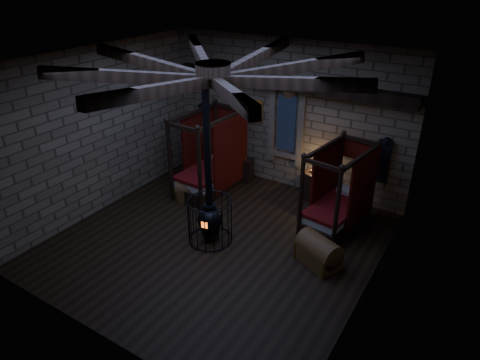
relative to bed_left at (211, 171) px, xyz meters
The scene contains 8 objects.
room 4.12m from the bed_left, 50.32° to the right, with size 7.02×7.02×4.29m.
bed_left is the anchor object (origin of this frame).
bed_right 3.80m from the bed_left, ahead, with size 1.30×2.09×2.06m.
trunk_left 0.93m from the bed_left, 93.13° to the right, with size 0.93×0.75×0.59m.
trunk_right 4.36m from the bed_left, 22.47° to the right, with size 1.09×0.92×0.69m.
nightstand_left 1.13m from the bed_left, 57.68° to the left, with size 0.49×0.48×0.85m.
nightstand_right 2.92m from the bed_left, 19.38° to the left, with size 0.61×0.59×0.88m.
stove 2.65m from the bed_left, 55.23° to the right, with size 1.05×1.05×4.05m.
Camera 1 is at (4.91, -6.89, 5.88)m, focal length 32.00 mm.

